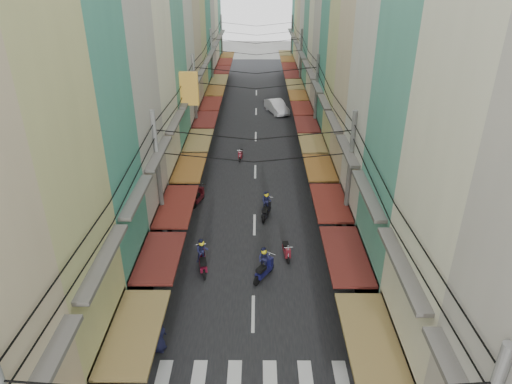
{
  "coord_description": "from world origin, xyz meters",
  "views": [
    {
      "loc": [
        0.21,
        -18.3,
        14.54
      ],
      "look_at": [
        0.1,
        6.36,
        2.1
      ],
      "focal_mm": 32.0,
      "sensor_mm": 36.0,
      "label": 1
    }
  ],
  "objects_px": {
    "white_car": "(277,113)",
    "traffic_sign": "(379,310)",
    "bicycle": "(406,330)",
    "market_umbrella": "(449,351)"
  },
  "relations": [
    {
      "from": "traffic_sign",
      "to": "bicycle",
      "type": "bearing_deg",
      "value": 33.68
    },
    {
      "from": "bicycle",
      "to": "traffic_sign",
      "type": "xyz_separation_m",
      "value": [
        -1.72,
        -1.15,
        2.11
      ]
    },
    {
      "from": "market_umbrella",
      "to": "traffic_sign",
      "type": "relative_size",
      "value": 0.74
    },
    {
      "from": "white_car",
      "to": "bicycle",
      "type": "height_order",
      "value": "white_car"
    },
    {
      "from": "white_car",
      "to": "bicycle",
      "type": "distance_m",
      "value": 32.89
    },
    {
      "from": "white_car",
      "to": "traffic_sign",
      "type": "bearing_deg",
      "value": -104.59
    },
    {
      "from": "market_umbrella",
      "to": "white_car",
      "type": "bearing_deg",
      "value": 97.96
    },
    {
      "from": "white_car",
      "to": "bicycle",
      "type": "xyz_separation_m",
      "value": [
        4.58,
        -32.57,
        0.0
      ]
    },
    {
      "from": "white_car",
      "to": "traffic_sign",
      "type": "height_order",
      "value": "traffic_sign"
    },
    {
      "from": "bicycle",
      "to": "traffic_sign",
      "type": "relative_size",
      "value": 0.5
    }
  ]
}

